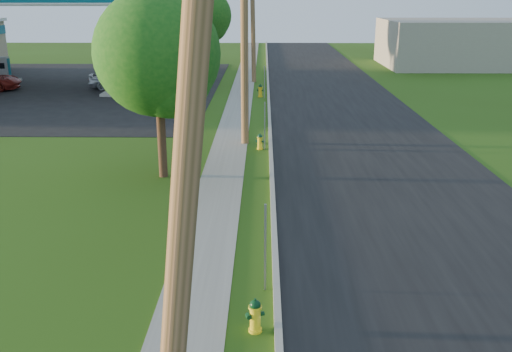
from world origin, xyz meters
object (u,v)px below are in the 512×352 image
at_px(fuel_pump_sw, 4,74).
at_px(fuel_pump_se, 129,74).
at_px(fuel_pump_ne, 115,82).
at_px(hydrant_far, 260,91).
at_px(tree_verge, 160,59).
at_px(hydrant_near, 255,316).
at_px(tree_lot, 207,18).
at_px(utility_pole_near, 188,130).
at_px(car_silver, 120,79).
at_px(hydrant_mid, 260,142).
at_px(utility_pole_far, 253,14).
at_px(price_pylon, 170,10).
at_px(utility_pole_mid, 244,26).

xyz_separation_m(fuel_pump_sw, fuel_pump_se, (9.00, 0.00, 0.00)).
bearing_deg(fuel_pump_ne, hydrant_far, -7.80).
height_order(tree_verge, hydrant_near, tree_verge).
relative_size(fuel_pump_sw, tree_lot, 0.48).
xyz_separation_m(tree_verge, hydrant_near, (3.31, -9.64, -3.79)).
relative_size(utility_pole_near, car_silver, 2.30).
xyz_separation_m(fuel_pump_ne, hydrant_mid, (9.55, -13.97, -0.39)).
relative_size(fuel_pump_sw, fuel_pump_se, 1.00).
xyz_separation_m(fuel_pump_sw, tree_lot, (13.85, 8.96, 3.54)).
distance_m(tree_verge, car_silver, 20.79).
bearing_deg(fuel_pump_ne, tree_lot, 69.47).
xyz_separation_m(utility_pole_far, fuel_pump_ne, (-8.90, -5.00, -4.08)).
distance_m(utility_pole_far, tree_lot, 8.94).
height_order(hydrant_mid, hydrant_far, hydrant_far).
distance_m(fuel_pump_ne, tree_lot, 14.28).
bearing_deg(price_pylon, utility_pole_mid, -54.66).
xyz_separation_m(utility_pole_far, fuel_pump_sw, (-17.90, -1.00, -4.08)).
xyz_separation_m(fuel_pump_se, hydrant_far, (9.48, -5.30, -0.32)).
bearing_deg(fuel_pump_ne, fuel_pump_se, 90.00).
relative_size(hydrant_far, car_silver, 0.20).
bearing_deg(hydrant_far, car_silver, 162.37).
bearing_deg(car_silver, hydrant_near, -164.69).
distance_m(fuel_pump_ne, fuel_pump_se, 4.00).
xyz_separation_m(utility_pole_mid, hydrant_near, (0.66, -14.43, -4.61)).
xyz_separation_m(utility_pole_near, hydrant_near, (0.66, 3.57, -4.46)).
xyz_separation_m(fuel_pump_sw, price_pylon, (14.00, -11.50, 4.71)).
relative_size(utility_pole_near, hydrant_mid, 13.91).
distance_m(utility_pole_far, fuel_pump_se, 9.84).
distance_m(utility_pole_mid, hydrant_near, 15.16).
bearing_deg(car_silver, fuel_pump_sw, 72.82).
bearing_deg(utility_pole_near, fuel_pump_se, 104.27).
bearing_deg(hydrant_mid, price_pylon, 125.10).
xyz_separation_m(utility_pole_far, fuel_pump_se, (-8.90, -1.00, -4.08)).
xyz_separation_m(tree_lot, hydrant_mid, (4.70, -26.93, -3.93)).
xyz_separation_m(utility_pole_near, fuel_pump_sw, (-17.90, 35.00, -4.08)).
relative_size(hydrant_near, hydrant_far, 0.86).
xyz_separation_m(utility_pole_near, hydrant_mid, (0.65, 17.03, -4.47)).
xyz_separation_m(fuel_pump_sw, car_silver, (8.94, -2.27, -0.02)).
distance_m(fuel_pump_sw, hydrant_near, 36.50).
distance_m(utility_pole_far, fuel_pump_ne, 10.99).
xyz_separation_m(fuel_pump_sw, hydrant_near, (18.56, -31.43, -0.38)).
height_order(utility_pole_mid, tree_lot, utility_pole_mid).
relative_size(hydrant_mid, car_silver, 0.17).
distance_m(fuel_pump_sw, tree_verge, 26.81).
bearing_deg(car_silver, utility_pole_mid, -151.65).
height_order(fuel_pump_sw, tree_lot, tree_lot).
distance_m(fuel_pump_se, hydrant_mid, 20.35).
xyz_separation_m(fuel_pump_ne, hydrant_near, (9.56, -27.43, -0.38)).
bearing_deg(tree_lot, hydrant_far, -72.00).
height_order(utility_pole_far, car_silver, utility_pole_far).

